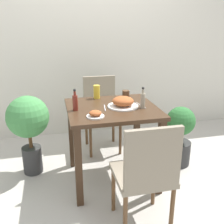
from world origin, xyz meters
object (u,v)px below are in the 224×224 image
object	(u,v)px
potted_plant_left	(28,123)
side_plate	(95,114)
chair_far	(101,109)
food_plate	(123,102)
potted_plant_right	(180,134)
condiment_bottle	(75,102)
chair_near	(146,172)
juice_glass	(97,92)
drink_cup	(126,94)
sauce_bottle	(143,100)

from	to	relation	value
potted_plant_left	side_plate	bearing A→B (deg)	-42.05
chair_far	food_plate	size ratio (longest dim) A/B	3.09
potted_plant_left	potted_plant_right	xyz separation A→B (m)	(1.59, -0.19, -0.20)
food_plate	condiment_bottle	bearing A→B (deg)	-179.67
chair_near	potted_plant_right	xyz separation A→B (m)	(0.72, 0.86, -0.14)
juice_glass	chair_near	bearing A→B (deg)	-81.07
chair_near	potted_plant_right	bearing A→B (deg)	-129.83
drink_cup	condiment_bottle	distance (m)	0.63
food_plate	condiment_bottle	world-z (taller)	condiment_bottle
potted_plant_right	drink_cup	bearing A→B (deg)	165.07
chair_far	potted_plant_right	world-z (taller)	chair_far
food_plate	drink_cup	bearing A→B (deg)	68.94
condiment_bottle	juice_glass	bearing A→B (deg)	53.25
chair_far	juice_glass	bearing A→B (deg)	-106.52
sauce_bottle	food_plate	bearing A→B (deg)	156.12
sauce_bottle	drink_cup	bearing A→B (deg)	98.73
potted_plant_left	sauce_bottle	bearing A→B (deg)	-20.48
chair_near	condiment_bottle	xyz separation A→B (m)	(-0.43, 0.72, 0.34)
side_plate	potted_plant_left	distance (m)	0.84
side_plate	chair_near	bearing A→B (deg)	-61.22
juice_glass	food_plate	bearing A→B (deg)	-60.93
sauce_bottle	condiment_bottle	xyz separation A→B (m)	(-0.62, 0.07, 0.00)
chair_far	food_plate	bearing A→B (deg)	-84.95
sauce_bottle	chair_far	bearing A→B (deg)	105.72
side_plate	sauce_bottle	world-z (taller)	sauce_bottle
chair_far	potted_plant_right	bearing A→B (deg)	-39.41
food_plate	juice_glass	distance (m)	0.39
drink_cup	chair_near	bearing A→B (deg)	-97.55
food_plate	potted_plant_right	bearing A→B (deg)	10.98
side_plate	drink_cup	bearing A→B (deg)	50.73
condiment_bottle	food_plate	bearing A→B (deg)	0.33
juice_glass	side_plate	bearing A→B (deg)	-101.27
chair_near	potted_plant_left	distance (m)	1.37
side_plate	sauce_bottle	size ratio (longest dim) A/B	0.75
chair_near	potted_plant_right	size ratio (longest dim) A/B	1.33
side_plate	juice_glass	bearing A→B (deg)	78.73
chair_near	drink_cup	size ratio (longest dim) A/B	11.51
drink_cup	potted_plant_right	bearing A→B (deg)	-14.93
food_plate	chair_far	bearing A→B (deg)	95.05
condiment_bottle	potted_plant_right	bearing A→B (deg)	6.85
food_plate	potted_plant_right	distance (m)	0.84
chair_near	food_plate	bearing A→B (deg)	-91.81
side_plate	condiment_bottle	xyz separation A→B (m)	(-0.15, 0.21, 0.05)
side_plate	drink_cup	xyz separation A→B (m)	(0.41, 0.51, 0.01)
potted_plant_right	juice_glass	bearing A→B (deg)	166.73
potted_plant_left	juice_glass	bearing A→B (deg)	1.40
drink_cup	potted_plant_left	bearing A→B (deg)	177.97
chair_far	side_plate	xyz separation A→B (m)	(-0.23, -0.97, 0.29)
chair_near	side_plate	xyz separation A→B (m)	(-0.28, 0.51, 0.29)
potted_plant_left	potted_plant_right	distance (m)	1.62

